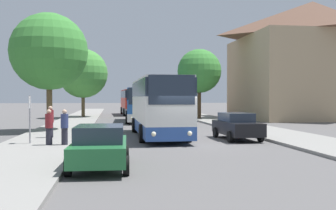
{
  "coord_description": "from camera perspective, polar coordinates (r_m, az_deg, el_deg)",
  "views": [
    {
      "loc": [
        -3.49,
        -19.52,
        2.43
      ],
      "look_at": [
        0.98,
        11.69,
        1.81
      ],
      "focal_mm": 42.0,
      "sensor_mm": 36.0,
      "label": 1
    }
  ],
  "objects": [
    {
      "name": "bus_stop_sign",
      "position": [
        20.6,
        -19.42,
        -1.17
      ],
      "size": [
        0.08,
        0.45,
        2.38
      ],
      "color": "gray",
      "rests_on": "sidewalk_left"
    },
    {
      "name": "bus_rear",
      "position": [
        54.66,
        -5.21,
        0.5
      ],
      "size": [
        3.11,
        10.89,
        3.45
      ],
      "rotation": [
        0.0,
        0.0,
        0.03
      ],
      "color": "gray",
      "rests_on": "ground_plane"
    },
    {
      "name": "ground_plane",
      "position": [
        19.98,
        1.98,
        -5.87
      ],
      "size": [
        300.0,
        300.0,
        0.0
      ],
      "primitive_type": "plane",
      "color": "#565454",
      "rests_on": "ground"
    },
    {
      "name": "bus_front",
      "position": [
        24.23,
        -1.43,
        -0.16
      ],
      "size": [
        2.91,
        10.62,
        3.55
      ],
      "rotation": [
        0.0,
        0.0,
        0.01
      ],
      "color": "#2D519E",
      "rests_on": "ground_plane"
    },
    {
      "name": "parked_car_right_far",
      "position": [
        48.7,
        0.31,
        -0.83
      ],
      "size": [
        2.25,
        4.72,
        1.45
      ],
      "rotation": [
        0.0,
        0.0,
        3.18
      ],
      "color": "red",
      "rests_on": "ground_plane"
    },
    {
      "name": "bus_middle",
      "position": [
        39.14,
        -4.09,
        0.13
      ],
      "size": [
        3.13,
        10.7,
        3.28
      ],
      "rotation": [
        0.0,
        0.0,
        -0.04
      ],
      "color": "silver",
      "rests_on": "ground_plane"
    },
    {
      "name": "tree_right_near",
      "position": [
        42.57,
        4.56,
        4.92
      ],
      "size": [
        4.73,
        4.73,
        7.48
      ],
      "color": "#47331E",
      "rests_on": "sidewalk_right"
    },
    {
      "name": "sidewalk_left",
      "position": [
        19.97,
        -18.31,
        -5.71
      ],
      "size": [
        4.0,
        120.0,
        0.15
      ],
      "primitive_type": "cube",
      "color": "gray",
      "rests_on": "ground_plane"
    },
    {
      "name": "tree_left_far",
      "position": [
        29.34,
        -16.87,
        7.41
      ],
      "size": [
        5.46,
        5.46,
        8.26
      ],
      "color": "brown",
      "rests_on": "sidewalk_left"
    },
    {
      "name": "pedestrian_waiting_near",
      "position": [
        23.25,
        -16.69,
        -2.31
      ],
      "size": [
        0.36,
        0.36,
        1.79
      ],
      "rotation": [
        0.0,
        0.0,
        4.82
      ],
      "color": "#23232D",
      "rests_on": "sidewalk_left"
    },
    {
      "name": "sidewalk_right",
      "position": [
        22.28,
        20.06,
        -5.02
      ],
      "size": [
        4.0,
        120.0,
        0.15
      ],
      "primitive_type": "cube",
      "color": "gray",
      "rests_on": "ground_plane"
    },
    {
      "name": "parked_car_right_near",
      "position": [
        22.95,
        9.95,
        -2.98
      ],
      "size": [
        2.02,
        4.35,
        1.53
      ],
      "rotation": [
        0.0,
        0.0,
        3.17
      ],
      "color": "black",
      "rests_on": "ground_plane"
    },
    {
      "name": "parked_car_left_curb",
      "position": [
        13.61,
        -9.85,
        -5.91
      ],
      "size": [
        2.09,
        4.24,
        1.48
      ],
      "rotation": [
        0.0,
        0.0,
        -0.04
      ],
      "color": "#236B38",
      "rests_on": "ground_plane"
    },
    {
      "name": "pedestrian_walking_back",
      "position": [
        19.53,
        -14.78,
        -3.1
      ],
      "size": [
        0.36,
        0.36,
        1.7
      ],
      "rotation": [
        0.0,
        0.0,
        2.25
      ],
      "color": "#23232D",
      "rests_on": "sidewalk_left"
    },
    {
      "name": "building_right_background",
      "position": [
        48.26,
        20.22,
        6.14
      ],
      "size": [
        16.1,
        13.81,
        13.42
      ],
      "color": "tan",
      "rests_on": "ground_plane"
    },
    {
      "name": "pedestrian_waiting_far",
      "position": [
        19.66,
        -16.88,
        -3.07
      ],
      "size": [
        0.36,
        0.36,
        1.71
      ],
      "rotation": [
        0.0,
        0.0,
        2.4
      ],
      "color": "#23232D",
      "rests_on": "sidewalk_left"
    },
    {
      "name": "tree_left_near",
      "position": [
        47.24,
        -12.23,
        4.49
      ],
      "size": [
        5.75,
        5.75,
        7.96
      ],
      "color": "brown",
      "rests_on": "sidewalk_left"
    }
  ]
}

